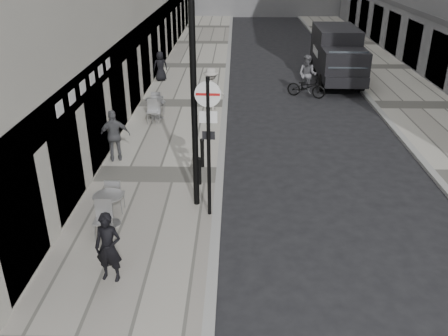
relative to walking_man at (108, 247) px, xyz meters
The scene contains 15 objects.
sidewalk 13.00m from the walking_man, 88.96° to the left, with size 4.00×60.00×0.12m, color #A9A599.
far_sidewalk 17.18m from the walking_man, 49.10° to the left, with size 4.00×60.00×0.12m, color #A9A599.
walking_man is the anchor object (origin of this frame).
sign_post 3.88m from the walking_man, 54.57° to the left, with size 0.66×0.11×3.86m.
lamppost 4.71m from the walking_man, 64.50° to the left, with size 0.29×0.29×6.49m.
bollard_near 6.16m from the walking_man, 74.58° to the left, with size 0.13×0.13×0.94m, color black.
bollard_far 4.95m from the walking_man, 70.63° to the left, with size 0.11×0.11×0.85m, color black.
panel_van 19.44m from the walking_man, 64.95° to the left, with size 2.33×5.99×2.80m.
cyclist 15.76m from the walking_man, 66.76° to the left, with size 2.03×1.38×2.07m.
pedestrian_a 6.54m from the walking_man, 102.04° to the left, with size 1.05×0.44×1.80m, color #55565A.
pedestrian_b 12.11m from the walking_man, 82.23° to the left, with size 1.22×0.70×1.89m, color #AEA8A1.
pedestrian_c 17.04m from the walking_man, 94.59° to the left, with size 0.77×0.50×1.58m, color black.
cafe_table_near 2.36m from the walking_man, 103.98° to the left, with size 0.80×1.80×1.03m.
cafe_table_mid 10.85m from the walking_man, 93.85° to the left, with size 0.77×1.74×0.99m.
cafe_table_far 10.79m from the walking_man, 93.00° to the left, with size 0.67×1.50×0.86m.
Camera 1 is at (0.48, -3.43, 6.88)m, focal length 38.00 mm.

